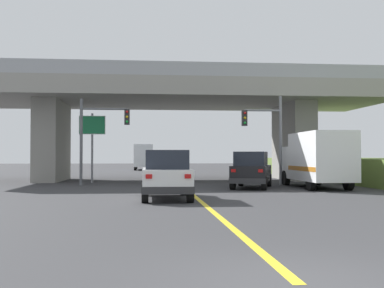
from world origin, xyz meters
The scene contains 10 objects.
ground centered at (0.00, 28.71, 0.00)m, with size 160.00×160.00×0.00m, color #353538.
overpass_bridge centered at (0.00, 28.71, 5.54)m, with size 30.49×10.41×7.80m.
lane_divider_stripe centered at (0.00, 12.92, 0.00)m, with size 0.20×25.84×0.01m, color yellow.
suv_lead centered at (-1.32, 13.36, 1.01)m, with size 1.98×4.57×2.02m.
suv_crossing centered at (3.67, 19.55, 1.01)m, with size 3.19×4.78×2.02m.
box_truck centered at (7.34, 19.36, 1.61)m, with size 2.33×6.66×3.07m.
traffic_signal_nearside centered at (5.28, 22.20, 3.36)m, with size 2.50×0.36×5.48m.
traffic_signal_farside centered at (-5.07, 22.93, 3.37)m, with size 3.01×0.36×5.27m.
highway_sign centered at (-5.76, 25.81, 3.44)m, with size 1.75×0.17×4.64m.
semi_truck_distant centered at (-2.55, 55.07, 1.69)m, with size 2.33×7.39×3.22m.
Camera 1 is at (-2.11, -6.45, 1.78)m, focal length 44.59 mm.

